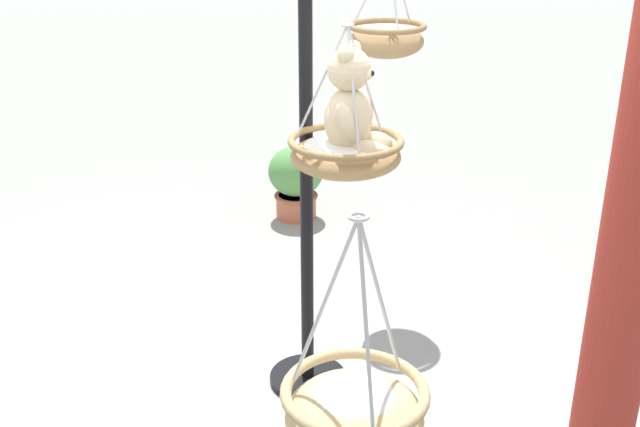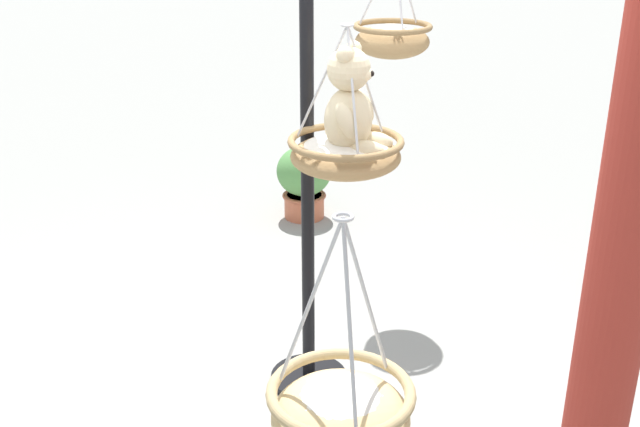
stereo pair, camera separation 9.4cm
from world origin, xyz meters
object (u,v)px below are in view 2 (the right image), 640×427
at_px(potted_plant_tall_leafy, 304,179).
at_px(teddy_bear, 351,108).
at_px(hanging_basket_with_teddy, 346,153).
at_px(hanging_basket_left_high, 392,39).
at_px(hanging_basket_right_low, 341,412).
at_px(greenhouse_pillar_right, 611,328).
at_px(display_pole_central, 308,266).

bearing_deg(potted_plant_tall_leafy, teddy_bear, 24.86).
distance_m(hanging_basket_with_teddy, hanging_basket_left_high, 1.36).
height_order(hanging_basket_with_teddy, hanging_basket_left_high, hanging_basket_left_high).
bearing_deg(teddy_bear, hanging_basket_right_low, 15.77).
relative_size(greenhouse_pillar_right, potted_plant_tall_leafy, 4.32).
bearing_deg(display_pole_central, greenhouse_pillar_right, 51.58).
bearing_deg(hanging_basket_with_teddy, potted_plant_tall_leafy, -155.61).
distance_m(teddy_bear, potted_plant_tall_leafy, 3.00).
xyz_separation_m(hanging_basket_with_teddy, greenhouse_pillar_right, (1.02, 1.22, -0.15)).
relative_size(hanging_basket_left_high, greenhouse_pillar_right, 0.24).
bearing_deg(hanging_basket_right_low, display_pole_central, -157.17).
bearing_deg(hanging_basket_with_teddy, display_pole_central, -120.96).
distance_m(display_pole_central, hanging_basket_right_low, 1.86).
xyz_separation_m(display_pole_central, potted_plant_tall_leafy, (-2.28, -0.85, -0.40)).
relative_size(hanging_basket_with_teddy, potted_plant_tall_leafy, 1.13).
xyz_separation_m(hanging_basket_left_high, potted_plant_tall_leafy, (-1.11, -1.00, -1.44)).
bearing_deg(display_pole_central, hanging_basket_left_high, 172.94).
distance_m(hanging_basket_with_teddy, potted_plant_tall_leafy, 2.89).
height_order(teddy_bear, hanging_basket_left_high, hanging_basket_left_high).
bearing_deg(display_pole_central, hanging_basket_right_low, 22.83).
relative_size(teddy_bear, greenhouse_pillar_right, 0.19).
xyz_separation_m(hanging_basket_with_teddy, hanging_basket_left_high, (-1.32, -0.11, 0.32)).
bearing_deg(teddy_bear, hanging_basket_with_teddy, -90.00).
relative_size(hanging_basket_with_teddy, hanging_basket_left_high, 1.09).
relative_size(hanging_basket_with_teddy, hanging_basket_right_low, 0.92).
relative_size(hanging_basket_right_low, greenhouse_pillar_right, 0.28).
xyz_separation_m(display_pole_central, teddy_bear, (0.15, 0.27, 0.95)).
bearing_deg(greenhouse_pillar_right, hanging_basket_with_teddy, -129.79).
xyz_separation_m(teddy_bear, greenhouse_pillar_right, (1.02, 1.20, -0.38)).
bearing_deg(hanging_basket_with_teddy, greenhouse_pillar_right, 50.21).
relative_size(display_pole_central, greenhouse_pillar_right, 0.88).
bearing_deg(greenhouse_pillar_right, potted_plant_tall_leafy, -146.03).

